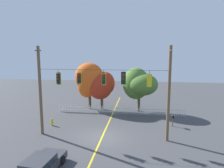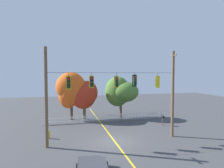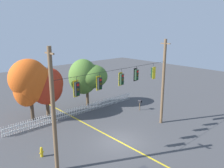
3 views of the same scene
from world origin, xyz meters
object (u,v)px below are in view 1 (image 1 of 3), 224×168
(traffic_signal_northbound_secondary, at_px, (58,79))
(autumn_oak_far_east, at_px, (139,84))
(fire_hydrant, at_px, (52,122))
(traffic_signal_southbound_primary, at_px, (123,78))
(roadside_mailbox, at_px, (173,117))
(traffic_signal_westbound_side, at_px, (79,78))
(traffic_signal_northbound_primary, at_px, (104,79))
(traffic_signal_eastbound_side, at_px, (149,80))
(parked_car, at_px, (40,165))
(autumn_maple_mid, at_px, (102,85))
(autumn_maple_near_fence, at_px, (90,80))

(traffic_signal_northbound_secondary, relative_size, autumn_oak_far_east, 0.25)
(fire_hydrant, bearing_deg, traffic_signal_southbound_primary, -16.25)
(traffic_signal_southbound_primary, height_order, roadside_mailbox, traffic_signal_southbound_primary)
(traffic_signal_southbound_primary, xyz_separation_m, autumn_oak_far_east, (1.44, 9.44, -1.93))
(traffic_signal_westbound_side, distance_m, autumn_oak_far_east, 11.15)
(fire_hydrant, relative_size, roadside_mailbox, 0.64)
(traffic_signal_southbound_primary, bearing_deg, autumn_oak_far_east, 81.31)
(traffic_signal_northbound_primary, xyz_separation_m, traffic_signal_southbound_primary, (1.84, 0.00, 0.11))
(traffic_signal_eastbound_side, bearing_deg, traffic_signal_northbound_primary, 179.75)
(parked_car, bearing_deg, traffic_signal_southbound_primary, 52.41)
(fire_hydrant, bearing_deg, autumn_maple_mid, 58.30)
(traffic_signal_southbound_primary, bearing_deg, parked_car, -127.59)
(traffic_signal_southbound_primary, distance_m, autumn_oak_far_east, 9.74)
(autumn_maple_near_fence, bearing_deg, autumn_maple_mid, -9.95)
(autumn_maple_mid, height_order, autumn_oak_far_east, autumn_oak_far_east)
(traffic_signal_eastbound_side, xyz_separation_m, autumn_maple_near_fence, (-8.00, 9.84, -1.38))
(traffic_signal_northbound_secondary, height_order, fire_hydrant, traffic_signal_northbound_secondary)
(traffic_signal_westbound_side, xyz_separation_m, autumn_maple_near_fence, (-1.45, 9.82, -1.44))
(traffic_signal_northbound_secondary, height_order, roadside_mailbox, traffic_signal_northbound_secondary)
(traffic_signal_northbound_secondary, bearing_deg, autumn_maple_near_fence, 86.45)
(autumn_maple_near_fence, bearing_deg, traffic_signal_northbound_secondary, -93.55)
(fire_hydrant, bearing_deg, autumn_oak_far_east, 36.20)
(traffic_signal_northbound_secondary, relative_size, traffic_signal_westbound_side, 1.08)
(traffic_signal_southbound_primary, bearing_deg, traffic_signal_westbound_side, -180.00)
(traffic_signal_southbound_primary, relative_size, fire_hydrant, 1.63)
(traffic_signal_northbound_secondary, relative_size, fire_hydrant, 1.83)
(traffic_signal_northbound_secondary, height_order, autumn_oak_far_east, traffic_signal_northbound_secondary)
(traffic_signal_northbound_primary, bearing_deg, fire_hydrant, 159.40)
(traffic_signal_southbound_primary, bearing_deg, traffic_signal_eastbound_side, -0.46)
(traffic_signal_westbound_side, xyz_separation_m, autumn_oak_far_east, (5.64, 9.44, -1.86))
(autumn_maple_mid, bearing_deg, autumn_maple_near_fence, 170.05)
(traffic_signal_southbound_primary, bearing_deg, autumn_maple_mid, 111.78)
(roadside_mailbox, bearing_deg, traffic_signal_westbound_side, -157.28)
(traffic_signal_westbound_side, distance_m, traffic_signal_northbound_primary, 2.36)
(traffic_signal_eastbound_side, xyz_separation_m, autumn_maple_mid, (-6.15, 9.52, -2.08))
(autumn_maple_near_fence, height_order, parked_car, autumn_maple_near_fence)
(traffic_signal_westbound_side, bearing_deg, roadside_mailbox, 22.72)
(traffic_signal_northbound_secondary, height_order, traffic_signal_eastbound_side, same)
(autumn_maple_mid, relative_size, fire_hydrant, 6.64)
(traffic_signal_northbound_primary, bearing_deg, traffic_signal_southbound_primary, 0.01)
(traffic_signal_northbound_primary, height_order, traffic_signal_eastbound_side, same)
(autumn_maple_near_fence, xyz_separation_m, parked_car, (0.57, -16.41, -3.67))
(fire_hydrant, bearing_deg, traffic_signal_eastbound_side, -12.85)
(parked_car, bearing_deg, roadside_mailbox, 45.64)
(autumn_oak_far_east, distance_m, fire_hydrant, 12.43)
(traffic_signal_northbound_primary, bearing_deg, autumn_oak_far_east, 70.83)
(roadside_mailbox, bearing_deg, fire_hydrant, -173.38)
(autumn_maple_mid, bearing_deg, traffic_signal_northbound_secondary, -104.49)
(traffic_signal_northbound_secondary, xyz_separation_m, parked_car, (1.18, -6.59, -5.05))
(autumn_maple_near_fence, relative_size, autumn_maple_mid, 1.22)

